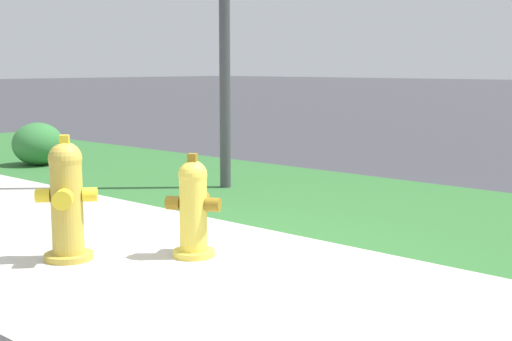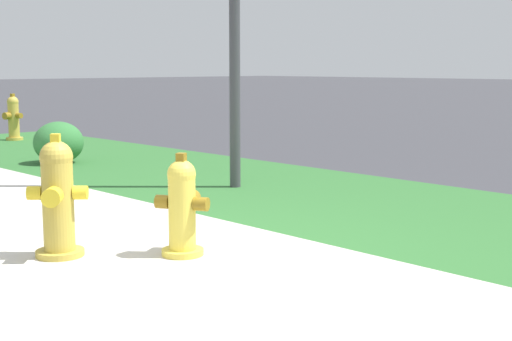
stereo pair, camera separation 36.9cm
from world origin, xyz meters
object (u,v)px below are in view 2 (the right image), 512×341
object	(u,v)px
fire_hydrant_near_corner	(13,118)
fire_hydrant_far_end	(182,207)
shrub_bush_far_verge	(59,143)
fire_hydrant_at_driveway	(58,198)

from	to	relation	value
fire_hydrant_near_corner	fire_hydrant_far_end	bearing A→B (deg)	145.17
fire_hydrant_far_end	shrub_bush_far_verge	bearing A→B (deg)	131.31
fire_hydrant_near_corner	fire_hydrant_far_end	world-z (taller)	fire_hydrant_near_corner
shrub_bush_far_verge	fire_hydrant_far_end	bearing A→B (deg)	-19.44
fire_hydrant_near_corner	fire_hydrant_far_end	xyz separation A→B (m)	(7.76, -2.51, -0.05)
fire_hydrant_at_driveway	shrub_bush_far_verge	bearing A→B (deg)	-77.52
fire_hydrant_far_end	shrub_bush_far_verge	distance (m)	4.93
shrub_bush_far_verge	fire_hydrant_at_driveway	bearing A→B (deg)	-28.54
fire_hydrant_near_corner	shrub_bush_far_verge	xyz separation A→B (m)	(3.11, -0.87, -0.11)
fire_hydrant_near_corner	fire_hydrant_far_end	distance (m)	8.16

